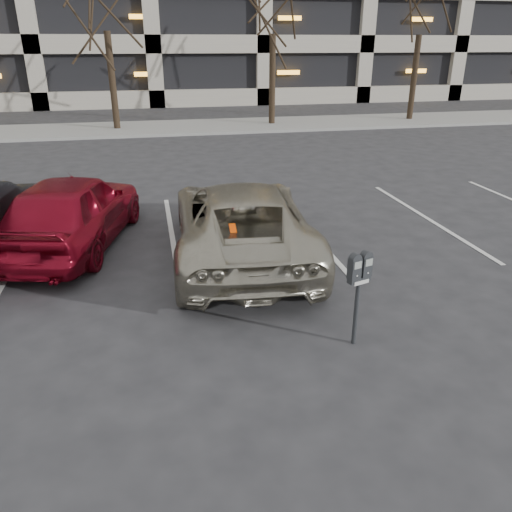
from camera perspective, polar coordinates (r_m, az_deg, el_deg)
ground at (r=8.20m, az=1.19°, el=-2.75°), size 140.00×140.00×0.00m
sidewalk at (r=23.50m, az=-8.02°, el=14.38°), size 80.00×4.00×0.12m
stall_lines at (r=10.13m, az=-9.55°, el=2.17°), size 16.90×5.20×0.00m
parking_meter at (r=6.23m, az=11.71°, el=-2.30°), size 0.34×0.21×1.25m
suv_silver at (r=8.87m, az=-1.68°, el=4.08°), size 2.70×5.11×1.38m
car_red at (r=9.94m, az=-20.27°, el=4.91°), size 2.64×4.45×1.42m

